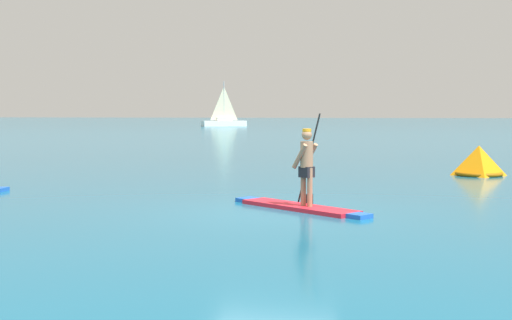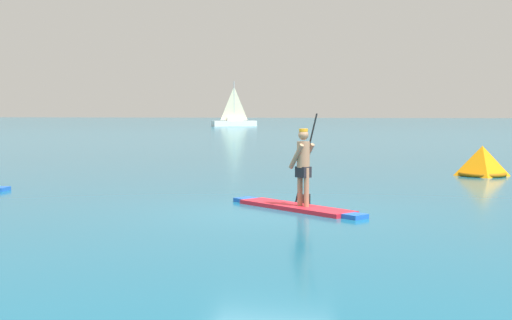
# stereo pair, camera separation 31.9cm
# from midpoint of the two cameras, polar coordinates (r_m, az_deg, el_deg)

# --- Properties ---
(ground) EXTENTS (440.00, 440.00, 0.00)m
(ground) POSITION_cam_midpoint_polar(r_m,az_deg,el_deg) (13.59, 1.57, -4.44)
(ground) COLOR #145B7A
(paddleboarder_mid_center) EXTENTS (3.12, 2.46, 2.03)m
(paddleboarder_mid_center) POSITION_cam_midpoint_polar(r_m,az_deg,el_deg) (14.10, 4.16, -2.68)
(paddleboarder_mid_center) COLOR red
(paddleboarder_mid_center) RESTS_ON ground
(race_marker_buoy) EXTENTS (1.49, 1.49, 0.94)m
(race_marker_buoy) POSITION_cam_midpoint_polar(r_m,az_deg,el_deg) (22.66, 18.65, -0.22)
(race_marker_buoy) COLOR orange
(race_marker_buoy) RESTS_ON ground
(sailboat_left_horizon) EXTENTS (6.09, 4.78, 6.28)m
(sailboat_left_horizon) POSITION_cam_midpoint_polar(r_m,az_deg,el_deg) (96.15, -1.73, 3.28)
(sailboat_left_horizon) COLOR white
(sailboat_left_horizon) RESTS_ON ground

